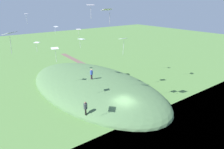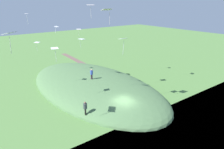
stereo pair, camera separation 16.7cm
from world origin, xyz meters
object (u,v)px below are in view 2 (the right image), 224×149
kite_9 (123,40)px  kite_12 (91,6)px  kite_4 (27,15)px  person_watching_kites (92,73)px  kite_14 (56,27)px  kite_15 (107,10)px  kite_11 (79,29)px  kite_8 (55,49)px  person_with_child (85,107)px  kite_6 (82,39)px  kite_13 (37,43)px  kite_3 (9,34)px

kite_9 → kite_12: (5.58, 1.34, 4.17)m
kite_12 → kite_4: bearing=36.0°
person_watching_kites → kite_4: kite_4 is taller
kite_14 → kite_15: kite_15 is taller
kite_11 → kite_12: kite_12 is taller
kite_15 → kite_4: bearing=19.6°
kite_8 → kite_11: (8.07, -7.85, 0.96)m
kite_12 → person_with_child: bearing=141.0°
kite_6 → kite_12: bearing=176.3°
kite_9 → kite_13: kite_9 is taller
kite_13 → kite_3: bearing=149.2°
kite_8 → kite_13: kite_8 is taller
person_watching_kites → kite_11: 8.04m
kite_6 → kite_8: bearing=130.1°
kite_6 → kite_8: 9.28m
person_with_child → kite_4: size_ratio=1.10×
kite_4 → kite_13: 6.91m
person_with_child → kite_3: size_ratio=0.91×
kite_4 → kite_12: bearing=-144.0°
kite_8 → kite_9: 8.78m
person_with_child → kite_14: bearing=179.8°
kite_11 → kite_14: (4.73, 1.92, 0.12)m
kite_8 → kite_15: 7.81m
kite_4 → kite_9: size_ratio=0.71×
kite_12 → kite_14: kite_12 is taller
kite_4 → kite_12: (-8.74, -6.36, 1.41)m
kite_13 → person_with_child: bearing=-168.7°
kite_3 → kite_8: bearing=-58.6°
person_with_child → kite_11: (12.01, -6.25, 7.58)m
kite_9 → kite_13: (8.41, 8.51, -0.74)m
kite_11 → kite_15: bearing=168.7°
person_with_child → kite_14: 18.93m
kite_3 → kite_11: bearing=-49.5°
kite_11 → person_with_child: bearing=152.5°
kite_6 → kite_3: bearing=126.5°
person_watching_kites → kite_12: 10.16m
person_with_child → kite_3: kite_3 is taller
kite_8 → kite_4: bearing=-2.7°
kite_15 → kite_8: bearing=61.9°
kite_8 → kite_14: (12.80, -5.93, 1.08)m
kite_11 → kite_14: kite_14 is taller
kite_4 → kite_9: (-14.32, -7.70, -2.76)m
kite_11 → kite_13: size_ratio=0.92×
person_watching_kites → person_with_child: person_watching_kites is taller
kite_9 → kite_13: size_ratio=1.66×
kite_4 → kite_12: size_ratio=0.86×
kite_4 → kite_6: (-5.37, -6.57, -3.82)m
person_with_child → kite_15: kite_15 is taller
person_with_child → kite_12: kite_12 is taller
kite_14 → kite_12: bearing=-174.6°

